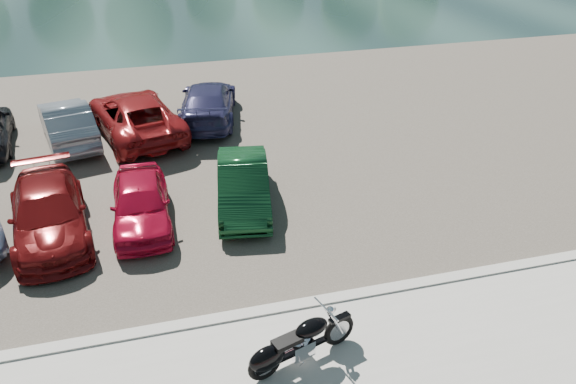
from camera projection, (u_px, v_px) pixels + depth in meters
name	position (u px, v px, depth m)	size (l,w,h in m)	color
ground	(356.00, 374.00, 10.47)	(200.00, 200.00, 0.00)	#595447
kerb	(324.00, 301.00, 12.11)	(60.00, 0.30, 0.14)	#A3A199
parking_lot	(245.00, 136.00, 19.67)	(60.00, 18.00, 0.04)	#423E36
motorcycle	(293.00, 346.00, 10.31)	(2.27, 1.00, 1.05)	black
car_3	(49.00, 213.00, 14.05)	(1.80, 4.43, 1.28)	#5B0D0E
car_4	(141.00, 203.00, 14.53)	(1.47, 3.65, 1.25)	#AA0B29
car_5	(243.00, 185.00, 15.31)	(1.35, 3.88, 1.28)	#0F381C
car_9	(67.00, 123.00, 18.90)	(1.48, 4.24, 1.40)	slate
car_10	(135.00, 115.00, 19.37)	(2.42, 5.25, 1.46)	maroon
car_11	(208.00, 102.00, 20.59)	(1.93, 4.74, 1.38)	navy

